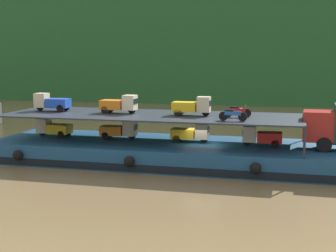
% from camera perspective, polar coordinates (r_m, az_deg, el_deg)
% --- Properties ---
extents(ground_plane, '(400.00, 400.00, 0.00)m').
position_cam_1_polar(ground_plane, '(37.19, 3.88, -4.26)').
color(ground_plane, brown).
extents(cargo_barge, '(31.02, 8.59, 1.50)m').
position_cam_1_polar(cargo_barge, '(37.01, 3.89, -3.14)').
color(cargo_barge, navy).
rests_on(cargo_barge, ground).
extents(cargo_rack, '(21.82, 7.22, 2.00)m').
position_cam_1_polar(cargo_rack, '(37.51, -1.78, 1.18)').
color(cargo_rack, '#232833').
rests_on(cargo_rack, cargo_barge).
extents(mini_truck_lower_stern, '(2.78, 1.27, 1.38)m').
position_cam_1_polar(mini_truck_lower_stern, '(41.01, -12.63, -0.19)').
color(mini_truck_lower_stern, gold).
rests_on(mini_truck_lower_stern, cargo_barge).
extents(mini_truck_lower_aft, '(2.78, 1.28, 1.38)m').
position_cam_1_polar(mini_truck_lower_aft, '(39.05, -5.43, -0.43)').
color(mini_truck_lower_aft, orange).
rests_on(mini_truck_lower_aft, cargo_barge).
extents(mini_truck_lower_mid, '(2.77, 1.26, 1.38)m').
position_cam_1_polar(mini_truck_lower_mid, '(37.43, 2.54, -0.76)').
color(mini_truck_lower_mid, gold).
rests_on(mini_truck_lower_mid, cargo_barge).
extents(mini_truck_lower_fore, '(2.79, 1.29, 1.38)m').
position_cam_1_polar(mini_truck_lower_fore, '(36.48, 10.36, -1.11)').
color(mini_truck_lower_fore, red).
rests_on(mini_truck_lower_fore, cargo_barge).
extents(mini_truck_upper_stern, '(2.76, 1.23, 1.38)m').
position_cam_1_polar(mini_truck_upper_stern, '(40.89, -12.83, 2.60)').
color(mini_truck_upper_stern, '#1E47B7').
rests_on(mini_truck_upper_stern, cargo_rack).
extents(mini_truck_upper_mid, '(2.77, 1.26, 1.38)m').
position_cam_1_polar(mini_truck_upper_mid, '(38.48, -5.43, 2.44)').
color(mini_truck_upper_mid, orange).
rests_on(mini_truck_upper_mid, cargo_rack).
extents(mini_truck_upper_fore, '(2.78, 1.26, 1.38)m').
position_cam_1_polar(mini_truck_upper_fore, '(36.82, 2.72, 2.23)').
color(mini_truck_upper_fore, gold).
rests_on(mini_truck_upper_fore, cargo_rack).
extents(motorcycle_upper_port, '(1.90, 0.55, 0.87)m').
position_cam_1_polar(motorcycle_upper_port, '(34.06, 7.20, 1.28)').
color(motorcycle_upper_port, black).
rests_on(motorcycle_upper_port, cargo_rack).
extents(motorcycle_upper_centre, '(1.90, 0.55, 0.87)m').
position_cam_1_polar(motorcycle_upper_centre, '(36.19, 7.72, 1.66)').
color(motorcycle_upper_centre, black).
rests_on(motorcycle_upper_centre, cargo_rack).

